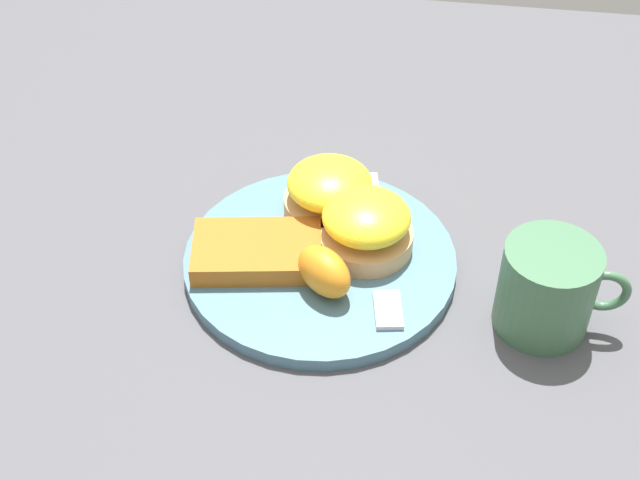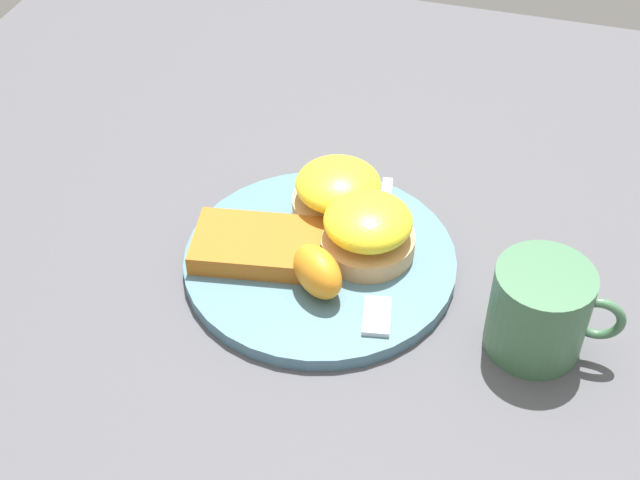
# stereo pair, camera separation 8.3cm
# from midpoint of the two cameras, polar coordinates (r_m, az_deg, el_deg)

# --- Properties ---
(ground_plane) EXTENTS (1.10, 1.10, 0.00)m
(ground_plane) POSITION_cam_midpoint_polar(r_m,az_deg,el_deg) (0.85, -2.78, -1.82)
(ground_plane) COLOR #4C4C51
(plate) EXTENTS (0.26, 0.26, 0.01)m
(plate) POSITION_cam_midpoint_polar(r_m,az_deg,el_deg) (0.84, -2.80, -1.48)
(plate) COLOR slate
(plate) RESTS_ON ground_plane
(sandwich_benedict_left) EXTENTS (0.09, 0.09, 0.06)m
(sandwich_benedict_left) POSITION_cam_midpoint_polar(r_m,az_deg,el_deg) (0.83, 0.12, 0.81)
(sandwich_benedict_left) COLOR tan
(sandwich_benedict_left) RESTS_ON plate
(sandwich_benedict_right) EXTENTS (0.09, 0.09, 0.06)m
(sandwich_benedict_right) POSITION_cam_midpoint_polar(r_m,az_deg,el_deg) (0.87, -1.95, 2.97)
(sandwich_benedict_right) COLOR tan
(sandwich_benedict_right) RESTS_ON plate
(hashbrown_patty) EXTENTS (0.13, 0.09, 0.02)m
(hashbrown_patty) POSITION_cam_midpoint_polar(r_m,az_deg,el_deg) (0.83, -6.88, -0.84)
(hashbrown_patty) COLOR #B46420
(hashbrown_patty) RESTS_ON plate
(orange_wedge) EXTENTS (0.07, 0.07, 0.04)m
(orange_wedge) POSITION_cam_midpoint_polar(r_m,az_deg,el_deg) (0.79, -2.71, -2.17)
(orange_wedge) COLOR orange
(orange_wedge) RESTS_ON plate
(fork) EXTENTS (0.05, 0.21, 0.00)m
(fork) POSITION_cam_midpoint_polar(r_m,az_deg,el_deg) (0.84, 1.16, -1.11)
(fork) COLOR silver
(fork) RESTS_ON plate
(cup) EXTENTS (0.11, 0.08, 0.08)m
(cup) POSITION_cam_midpoint_polar(r_m,az_deg,el_deg) (0.78, 11.50, -3.21)
(cup) COLOR #42704C
(cup) RESTS_ON ground_plane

